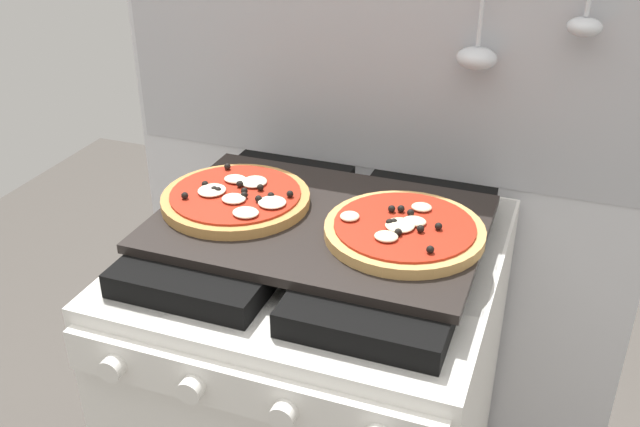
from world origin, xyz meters
name	(u,v)px	position (x,y,z in m)	size (l,w,h in m)	color
kitchen_backsplash	(375,201)	(0.00, 0.33, 0.79)	(1.10, 0.09, 1.55)	silver
stove	(320,426)	(0.00, 0.00, 0.45)	(0.60, 0.64, 0.90)	white
baking_tray	(320,223)	(0.00, 0.00, 0.91)	(0.54, 0.38, 0.02)	black
pizza_left	(236,198)	(-0.15, 0.00, 0.93)	(0.26, 0.26, 0.03)	#C18947
pizza_right	(404,230)	(0.15, -0.01, 0.93)	(0.26, 0.26, 0.03)	tan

